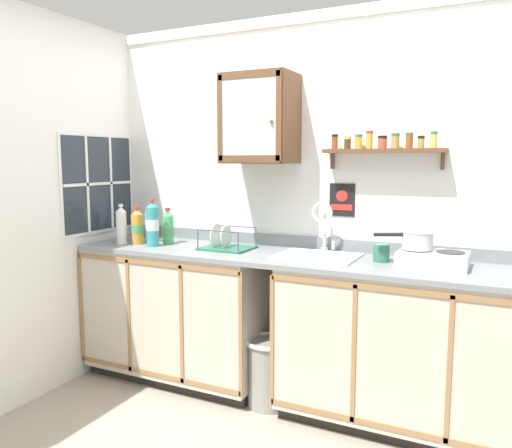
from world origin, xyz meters
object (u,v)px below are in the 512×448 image
Objects in this scene: bottle_soda_green_1 at (168,228)px; bottle_water_blue_4 at (151,224)px; bottle_opaque_white_5 at (121,225)px; trash_bin at (269,371)px; wall_cabinet at (260,119)px; dish_rack at (226,244)px; bottle_water_clear_2 at (137,226)px; sink at (318,259)px; saucepan at (417,240)px; mug at (381,253)px; bottle_detergent_teal_0 at (153,224)px; warning_sign at (342,200)px; hot_plate_stove at (433,259)px; bottle_juice_amber_3 at (137,227)px.

bottle_water_blue_4 reaches higher than bottle_soda_green_1.
bottle_opaque_white_5 is 0.66× the size of trash_bin.
bottle_opaque_white_5 is 1.23m from wall_cabinet.
dish_rack is at bearing -2.76° from bottle_water_blue_4.
bottle_water_blue_4 reaches higher than bottle_water_clear_2.
bottle_water_clear_2 is 0.19m from bottle_opaque_white_5.
sink is 0.60m from saucepan.
mug is (1.82, -0.01, -0.05)m from bottle_water_clear_2.
bottle_detergent_teal_0 reaches higher than bottle_opaque_white_5.
bottle_soda_green_1 is 0.59× the size of trash_bin.
wall_cabinet is 0.75m from warning_sign.
bottle_soda_green_1 is at bearing 179.94° from sink.
warning_sign reaches higher than dish_rack.
sink is 1.30× the size of hot_plate_stove.
mug is (1.53, 0.16, -0.10)m from bottle_detergent_teal_0.
bottle_soda_green_1 is (-1.71, -0.02, -0.03)m from saucepan.
saucepan is at bearing 3.87° from bottle_juice_amber_3.
bottle_juice_amber_3 is 1.70m from mug.
wall_cabinet is (-0.83, 0.08, 0.80)m from mug.
dish_rack is at bearing 8.51° from bottle_juice_amber_3.
hot_plate_stove is 0.72m from warning_sign.
bottle_juice_amber_3 is at bearing -176.86° from hot_plate_stove.
wall_cabinet reaches higher than bottle_detergent_teal_0.
bottle_soda_green_1 is 0.17m from bottle_water_blue_4.
mug is at bearing -36.97° from warning_sign.
bottle_juice_amber_3 is 0.63× the size of trash_bin.
bottle_detergent_teal_0 reaches higher than trash_bin.
bottle_water_clear_2 is 0.43× the size of wall_cabinet.
saucepan is 1.71m from bottle_soda_green_1.
saucepan is 1.25m from wall_cabinet.
trash_bin is (1.05, -0.05, -0.85)m from bottle_juice_amber_3.
saucepan is at bearing -0.30° from mug.
bottle_opaque_white_5 is 0.79m from dish_rack.
hot_plate_stove reaches higher than trash_bin.
bottle_water_clear_2 is 1.54m from warning_sign.
bottle_opaque_white_5 is (-1.41, -0.15, 0.15)m from sink.
hot_plate_stove is at bearing -23.02° from warning_sign.
hot_plate_stove is 1.14× the size of bottle_detergent_teal_0.
hot_plate_stove is 1.52× the size of bottle_water_clear_2.
wall_cabinet is at bearing 18.91° from bottle_detergent_teal_0.
bottle_detergent_teal_0 is 0.22m from bottle_water_blue_4.
mug is (1.03, 0.03, 0.02)m from dish_rack.
hot_plate_stove is 2.11m from bottle_water_clear_2.
bottle_detergent_teal_0 is at bearing 179.16° from trash_bin.
warning_sign is at bearing 17.10° from wall_cabinet.
bottle_water_clear_2 is at bearing -176.26° from wall_cabinet.
bottle_soda_green_1 is 0.31m from bottle_water_clear_2.
dish_rack is at bearing 159.56° from trash_bin.
bottle_juice_amber_3 is at bearing 168.09° from bottle_detergent_teal_0.
sink is at bearing 179.93° from hot_plate_stove.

